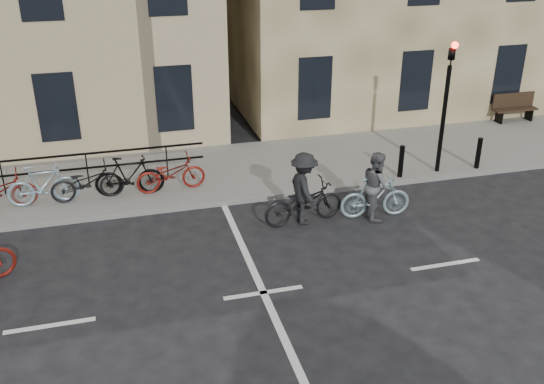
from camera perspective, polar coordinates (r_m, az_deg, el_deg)
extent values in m
plane|color=black|center=(12.09, -0.82, -9.46)|extent=(120.00, 120.00, 0.00)
cube|color=slate|center=(17.13, -19.09, 0.27)|extent=(46.00, 4.00, 0.15)
cylinder|color=black|center=(17.27, 15.81, 6.53)|extent=(0.12, 0.12, 3.00)
imported|color=black|center=(16.79, 16.59, 12.85)|extent=(0.15, 0.18, 0.90)
sphere|color=#FF0C05|center=(16.67, 16.85, 13.09)|extent=(0.18, 0.18, 0.18)
cylinder|color=black|center=(16.97, 12.06, 2.83)|extent=(0.14, 0.14, 0.90)
cylinder|color=black|center=(18.15, 18.86, 3.49)|extent=(0.14, 0.14, 0.90)
cube|color=black|center=(22.52, 20.58, 6.61)|extent=(0.06, 0.38, 0.40)
cube|color=black|center=(23.22, 23.02, 6.74)|extent=(0.06, 0.38, 0.40)
cube|color=black|center=(22.80, 21.91, 7.23)|extent=(1.60, 0.40, 0.06)
cube|color=black|center=(22.86, 21.77, 8.06)|extent=(1.60, 0.06, 0.50)
cube|color=black|center=(16.87, -20.54, 1.70)|extent=(8.30, 0.04, 0.95)
imported|color=#8EACB9|center=(16.02, -20.76, 0.64)|extent=(1.75, 0.49, 1.05)
imported|color=black|center=(15.95, -17.01, 0.89)|extent=(1.80, 0.63, 0.95)
imported|color=black|center=(15.91, -13.28, 1.48)|extent=(1.75, 0.49, 1.05)
imported|color=maroon|center=(15.98, -9.51, 1.72)|extent=(1.80, 0.63, 0.95)
imported|color=#8EACB9|center=(14.89, 9.71, -0.49)|extent=(1.79, 0.67, 1.05)
imported|color=#525257|center=(14.76, 9.80, 0.63)|extent=(0.72, 0.88, 1.69)
imported|color=black|center=(14.43, 2.99, -1.00)|extent=(2.06, 0.91, 1.05)
imported|color=black|center=(14.28, 3.02, 0.32)|extent=(0.78, 1.22, 1.78)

